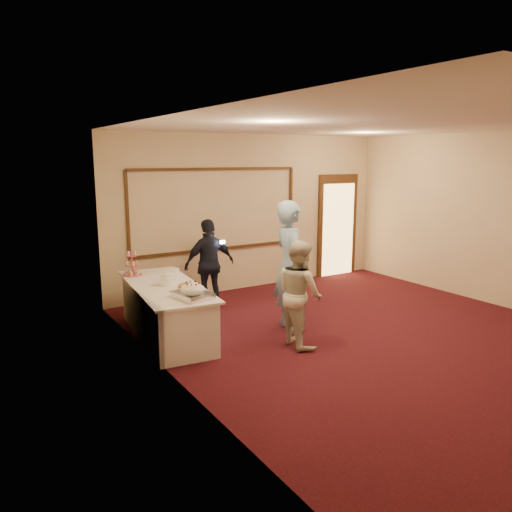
% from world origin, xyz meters
% --- Properties ---
extents(floor, '(7.00, 7.00, 0.00)m').
position_xyz_m(floor, '(0.00, 0.00, 0.00)').
color(floor, black).
rests_on(floor, ground).
extents(room_walls, '(6.04, 7.04, 3.02)m').
position_xyz_m(room_walls, '(0.00, 0.00, 2.03)').
color(room_walls, beige).
rests_on(room_walls, floor).
extents(wall_molding, '(3.45, 0.04, 1.55)m').
position_xyz_m(wall_molding, '(-0.80, 3.47, 1.60)').
color(wall_molding, '#381E11').
rests_on(wall_molding, room_walls).
extents(doorway, '(1.05, 0.07, 2.20)m').
position_xyz_m(doorway, '(2.15, 3.45, 1.08)').
color(doorway, '#381E11').
rests_on(doorway, floor).
extents(buffet_table, '(1.14, 2.40, 0.77)m').
position_xyz_m(buffet_table, '(-2.55, 1.69, 0.39)').
color(buffet_table, silver).
rests_on(buffet_table, floor).
extents(pavlova_tray, '(0.47, 0.57, 0.20)m').
position_xyz_m(pavlova_tray, '(-2.50, 0.88, 0.86)').
color(pavlova_tray, silver).
rests_on(pavlova_tray, buffet_table).
extents(cupcake_stand, '(0.28, 0.28, 0.42)m').
position_xyz_m(cupcake_stand, '(-2.76, 2.52, 0.92)').
color(cupcake_stand, '#CC466F').
rests_on(cupcake_stand, buffet_table).
extents(plate_stack_a, '(0.21, 0.21, 0.17)m').
position_xyz_m(plate_stack_a, '(-2.53, 1.67, 0.86)').
color(plate_stack_a, white).
rests_on(plate_stack_a, buffet_table).
extents(plate_stack_b, '(0.19, 0.19, 0.16)m').
position_xyz_m(plate_stack_b, '(-2.32, 1.95, 0.85)').
color(plate_stack_b, white).
rests_on(plate_stack_b, buffet_table).
extents(tart, '(0.25, 0.25, 0.05)m').
position_xyz_m(tart, '(-2.36, 1.39, 0.79)').
color(tart, white).
rests_on(tart, buffet_table).
extents(man, '(0.60, 0.79, 1.95)m').
position_xyz_m(man, '(-0.86, 1.01, 0.98)').
color(man, '#81A3C9').
rests_on(man, floor).
extents(woman, '(0.62, 0.76, 1.47)m').
position_xyz_m(woman, '(-1.10, 0.44, 0.73)').
color(woman, beige).
rests_on(woman, floor).
extents(guest, '(0.91, 0.39, 1.54)m').
position_xyz_m(guest, '(-1.39, 2.63, 0.77)').
color(guest, black).
rests_on(guest, floor).
extents(camera_flash, '(0.07, 0.04, 0.05)m').
position_xyz_m(camera_flash, '(-1.23, 2.44, 1.17)').
color(camera_flash, white).
rests_on(camera_flash, guest).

